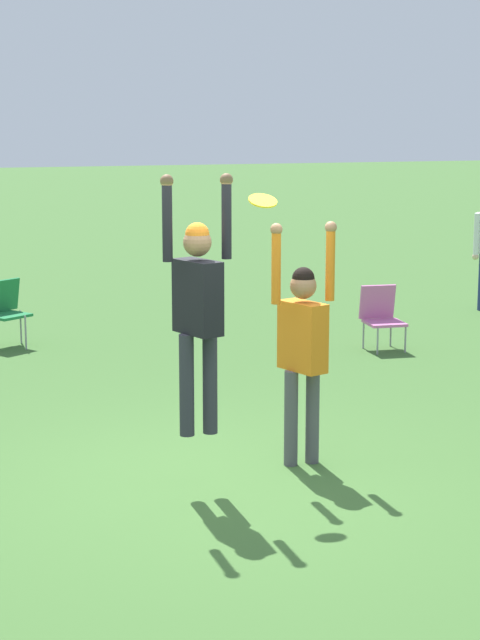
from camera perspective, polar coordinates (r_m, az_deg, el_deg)
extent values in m
plane|color=#3D662D|center=(9.00, -1.38, -8.73)|extent=(120.00, 120.00, 0.00)
cylinder|color=#2D2D38|center=(8.58, -2.86, -3.50)|extent=(0.12, 0.12, 0.83)
cylinder|color=#2D2D38|center=(8.64, -1.61, -3.39)|extent=(0.12, 0.12, 0.83)
cube|color=black|center=(8.47, -2.27, 1.23)|extent=(0.32, 0.48, 0.59)
sphere|color=#9E704C|center=(8.41, -2.29, 4.16)|extent=(0.23, 0.23, 0.23)
sphere|color=orange|center=(8.40, -2.29, 4.58)|extent=(0.19, 0.19, 0.19)
cylinder|color=black|center=(8.32, -3.90, 5.26)|extent=(0.08, 0.08, 0.62)
sphere|color=#9E704C|center=(8.30, -3.93, 7.41)|extent=(0.10, 0.10, 0.10)
cylinder|color=black|center=(8.47, -0.72, 5.38)|extent=(0.08, 0.08, 0.62)
sphere|color=#9E704C|center=(8.44, -0.73, 7.49)|extent=(0.10, 0.10, 0.10)
cylinder|color=#4C4C51|center=(9.35, 2.74, -5.26)|extent=(0.12, 0.12, 0.85)
cylinder|color=#4C4C51|center=(9.43, 3.89, -5.14)|extent=(0.12, 0.12, 0.85)
cube|color=orange|center=(9.22, 3.36, -0.88)|extent=(0.33, 0.49, 0.60)
sphere|color=#9E704C|center=(9.14, 3.39, 1.84)|extent=(0.23, 0.23, 0.23)
sphere|color=black|center=(9.13, 3.40, 2.23)|extent=(0.19, 0.19, 0.19)
cylinder|color=orange|center=(9.02, 1.94, 2.85)|extent=(0.08, 0.08, 0.63)
sphere|color=#9E704C|center=(8.98, 1.95, 4.86)|extent=(0.10, 0.10, 0.10)
cylinder|color=orange|center=(9.22, 4.84, 2.99)|extent=(0.08, 0.08, 0.63)
sphere|color=#9E704C|center=(9.18, 4.87, 4.95)|extent=(0.10, 0.10, 0.10)
cylinder|color=yellow|center=(8.81, 1.22, 6.38)|extent=(0.24, 0.23, 0.11)
cylinder|color=gray|center=(13.85, 7.35, -1.07)|extent=(0.02, 0.02, 0.38)
cylinder|color=gray|center=(14.03, 8.82, -0.95)|extent=(0.02, 0.02, 0.38)
cylinder|color=gray|center=(14.20, 6.60, -0.76)|extent=(0.02, 0.02, 0.38)
cylinder|color=gray|center=(14.38, 8.04, -0.65)|extent=(0.02, 0.02, 0.38)
cube|color=#C666A3|center=(14.08, 7.72, -0.16)|extent=(0.53, 0.53, 0.04)
cube|color=#C666A3|center=(14.23, 7.33, 0.98)|extent=(0.49, 0.17, 0.46)
cylinder|color=gray|center=(14.32, -11.36, -0.67)|extent=(0.02, 0.02, 0.45)
cylinder|color=gray|center=(14.72, -11.61, -0.37)|extent=(0.02, 0.02, 0.45)
cube|color=#1E753D|center=(14.45, -12.33, 0.24)|extent=(0.68, 0.68, 0.04)
cube|color=#1E753D|center=(14.63, -12.49, 1.29)|extent=(0.47, 0.36, 0.43)
cylinder|color=white|center=(17.15, 12.49, 4.45)|extent=(0.08, 0.08, 0.68)
sphere|color=beige|center=(17.19, 12.44, 3.33)|extent=(0.10, 0.10, 0.10)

